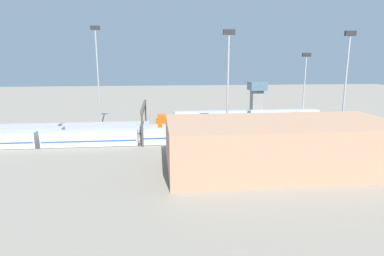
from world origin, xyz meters
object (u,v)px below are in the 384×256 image
Objects in this scene: train_on_track_1 at (172,124)px; train_on_track_3 at (205,131)px; light_mast_0 at (97,65)px; train_on_track_2 at (63,130)px; light_mast_1 at (347,73)px; control_tower at (257,97)px; train_on_track_0 at (248,118)px; light_mast_3 at (228,73)px; maintenance_shed at (282,144)px; light_mast_2 at (305,78)px; signal_gantry at (144,110)px; train_on_track_4 at (188,136)px.

train_on_track_3 is at bearing 130.45° from train_on_track_1.
train_on_track_2 is at bearing 59.63° from light_mast_0.
light_mast_1 is at bearing 170.08° from train_on_track_2.
control_tower reaches higher than train_on_track_1.
control_tower is at bearing -116.76° from train_on_track_0.
light_mast_3 is (-4.39, 7.58, 15.65)m from train_on_track_3.
light_mast_1 is (-18.15, 22.78, 15.04)m from train_on_track_0.
light_mast_1 is 40.66m from control_tower.
train_on_track_0 is 41.04m from maintenance_shed.
maintenance_shed is at bearing 60.15° from light_mast_2.
train_on_track_0 is at bearing -163.00° from signal_gantry.
light_mast_3 is at bearing 126.31° from train_on_track_1.
train_on_track_2 is at bearing 9.43° from train_on_track_1.
maintenance_shed is at bearing 37.60° from light_mast_1.
train_on_track_4 is 1.00× the size of train_on_track_3.
maintenance_shed is at bearing 131.99° from signal_gantry.
train_on_track_2 is at bearing -9.92° from light_mast_1.
train_on_track_1 is 0.23× the size of maintenance_shed.
control_tower is at bearing -147.99° from signal_gantry.
control_tower is at bearing -102.87° from maintenance_shed.
light_mast_2 reaches higher than train_on_track_0.
light_mast_3 is 23.32m from maintenance_shed.
light_mast_3 is (-12.92, 17.58, 15.50)m from train_on_track_1.
train_on_track_1 is 0.40× the size of signal_gantry.
light_mast_0 reaches higher than train_on_track_4.
light_mast_2 is at bearing -173.77° from train_on_track_0.
light_mast_3 is at bearing 163.71° from train_on_track_2.
maintenance_shed is at bearing 113.54° from train_on_track_3.
light_mast_0 is (30.73, -18.51, 17.42)m from train_on_track_3.
light_mast_0 is 1.12× the size of light_mast_3.
train_on_track_4 is 15.41m from train_on_track_1.
signal_gantry is (32.70, 10.00, 4.82)m from train_on_track_0.
train_on_track_3 is (16.27, 15.00, -0.60)m from train_on_track_0.
control_tower is at bearing -167.88° from light_mast_0.
signal_gantry is at bearing 17.00° from train_on_track_0.
light_mast_1 is at bearing -142.40° from maintenance_shed.
control_tower is at bearing -129.40° from train_on_track_4.
light_mast_1 reaches higher than light_mast_2.
light_mast_0 is 62.68m from maintenance_shed.
light_mast_3 is 2.09× the size of control_tower.
light_mast_2 is (-1.32, -24.91, -2.46)m from light_mast_1.
train_on_track_1 is at bearing -22.49° from light_mast_1.
train_on_track_4 is 48.20m from light_mast_2.
light_mast_0 is at bearing -1.20° from light_mast_2.
train_on_track_3 is 41.77m from light_mast_2.
light_mast_1 is (-42.95, 17.78, 15.49)m from train_on_track_1.
maintenance_shed is at bearing 133.48° from light_mast_0.
light_mast_0 is 1.12× the size of light_mast_1.
train_on_track_0 is 1.07× the size of maintenance_shed.
light_mast_0 is 43.78m from light_mast_3.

